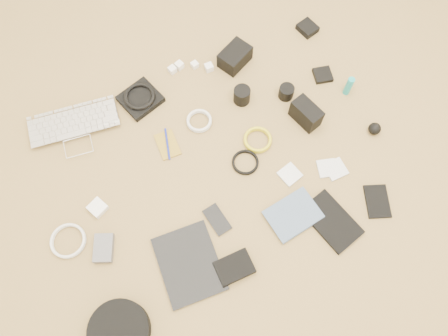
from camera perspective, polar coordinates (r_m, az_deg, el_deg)
name	(u,v)px	position (r m, az deg, el deg)	size (l,w,h in m)	color
laptop	(76,133)	(1.94, -18.73, 4.29)	(0.38, 0.26, 0.03)	silver
headphone_pouch	(140,99)	(1.95, -10.86, 8.85)	(0.16, 0.15, 0.03)	black
headphones	(140,96)	(1.93, -10.98, 9.19)	(0.14, 0.14, 0.02)	black
charger_a	(172,70)	(2.01, -6.77, 12.64)	(0.03, 0.03, 0.03)	white
charger_b	(179,65)	(2.02, -5.85, 13.20)	(0.03, 0.03, 0.03)	white
charger_c	(209,67)	(2.01, -1.98, 13.00)	(0.03, 0.03, 0.03)	white
charger_d	(195,65)	(2.02, -3.85, 13.29)	(0.03, 0.03, 0.03)	white
dslr_camera	(235,57)	(2.01, 1.43, 14.31)	(0.14, 0.10, 0.08)	black
lens_pouch	(307,28)	(2.17, 10.85, 17.51)	(0.07, 0.08, 0.03)	black
notebook_olive	(168,145)	(1.84, -7.38, 3.04)	(0.08, 0.12, 0.01)	olive
pen_blue	(167,144)	(1.83, -7.41, 3.15)	(0.01, 0.01, 0.14)	#131F9B
cable_white_a	(199,122)	(1.87, -3.25, 6.07)	(0.11, 0.11, 0.01)	silver
lens_a	(242,95)	(1.90, 2.35, 9.46)	(0.07, 0.07, 0.08)	black
lens_b	(286,92)	(1.93, 8.14, 9.79)	(0.07, 0.07, 0.06)	black
card_reader	(323,75)	(2.04, 12.77, 11.77)	(0.08, 0.08, 0.02)	black
power_brick	(98,208)	(1.78, -16.18, -5.00)	(0.06, 0.06, 0.03)	white
cable_white_b	(69,241)	(1.79, -19.64, -8.98)	(0.14, 0.14, 0.01)	silver
cable_black	(245,163)	(1.79, 2.79, 0.68)	(0.11, 0.11, 0.01)	black
cable_yellow	(258,141)	(1.83, 4.40, 3.60)	(0.12, 0.12, 0.01)	gold
flash	(306,114)	(1.87, 10.66, 6.98)	(0.07, 0.13, 0.10)	black
lens_cleaner	(349,86)	(1.98, 15.98, 10.26)	(0.03, 0.03, 0.10)	teal
battery_charger	(104,248)	(1.73, -15.45, -10.06)	(0.07, 0.11, 0.03)	#535358
tablet	(189,264)	(1.67, -4.57, -12.38)	(0.22, 0.28, 0.01)	black
phone	(217,220)	(1.71, -0.91, -6.76)	(0.06, 0.12, 0.01)	black
filter_case_left	(290,174)	(1.79, 8.59, -0.84)	(0.08, 0.08, 0.01)	silver
filter_case_mid	(327,168)	(1.83, 13.33, -0.03)	(0.08, 0.08, 0.01)	silver
filter_case_right	(336,169)	(1.83, 14.36, -0.15)	(0.08, 0.08, 0.01)	silver
air_blower	(375,129)	(1.94, 19.07, 4.88)	(0.05, 0.05, 0.05)	black
headphone_case	(119,331)	(1.66, -13.50, -19.98)	(0.21, 0.21, 0.06)	black
drive_case	(234,267)	(1.66, 1.36, -12.85)	(0.13, 0.10, 0.03)	black
paperback	(304,231)	(1.72, 10.45, -8.08)	(0.15, 0.20, 0.02)	#465A77
notebook_black_a	(331,221)	(1.75, 13.85, -6.76)	(0.14, 0.22, 0.02)	black
notebook_black_b	(377,201)	(1.83, 19.38, -4.13)	(0.09, 0.14, 0.01)	black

